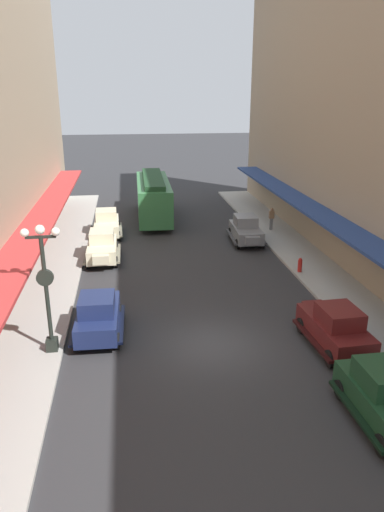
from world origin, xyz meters
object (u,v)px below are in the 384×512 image
(parked_car_0, at_px, (98,314))
(pedestrian_1, at_px, (271,218))
(parked_car_2, at_px, (246,229))
(lamp_post_with_clock, at_px, (46,284))
(parked_car_3, at_px, (102,246))
(parked_car_4, at_px, (335,326))
(fire_hydrant, at_px, (300,265))
(parked_car_5, at_px, (107,223))
(streetcar, at_px, (153,196))

(parked_car_0, xyz_separation_m, pedestrian_1, (11.90, 14.28, 0.05))
(parked_car_2, height_order, pedestrian_1, parked_car_2)
(lamp_post_with_clock, bearing_deg, parked_car_3, 81.85)
(parked_car_2, relative_size, parked_car_4, 1.00)
(pedestrian_1, bearing_deg, fire_hydrant, -96.01)
(parked_car_0, relative_size, parked_car_4, 0.99)
(parked_car_3, bearing_deg, parked_car_2, 14.01)
(parked_car_0, relative_size, pedestrian_1, 2.62)
(parked_car_4, relative_size, lamp_post_with_clock, 0.84)
(lamp_post_with_clock, relative_size, fire_hydrant, 6.29)
(parked_car_4, bearing_deg, pedestrian_1, 81.94)
(parked_car_3, bearing_deg, pedestrian_1, 21.51)
(parked_car_2, xyz_separation_m, parked_car_5, (-9.48, 2.93, 0.00))
(parked_car_4, height_order, fire_hydrant, parked_car_4)
(parked_car_0, height_order, parked_car_4, same)
(parked_car_2, height_order, streetcar, streetcar)
(parked_car_5, xyz_separation_m, pedestrian_1, (12.00, -0.55, 0.05))
(parked_car_2, distance_m, lamp_post_with_clock, 17.45)
(streetcar, bearing_deg, lamp_post_with_clock, -104.47)
(streetcar, height_order, fire_hydrant, streetcar)
(parked_car_4, xyz_separation_m, streetcar, (-6.01, 21.52, 0.96))
(parked_car_2, xyz_separation_m, fire_hydrant, (1.61, -6.28, -0.38))
(parked_car_2, height_order, parked_car_4, same)
(parked_car_2, xyz_separation_m, parked_car_4, (0.15, -14.34, 0.00))
(parked_car_3, bearing_deg, parked_car_5, 88.89)
(parked_car_0, bearing_deg, streetcar, 79.54)
(parked_car_5, xyz_separation_m, fire_hydrant, (11.09, -9.21, -0.38))
(parked_car_0, bearing_deg, parked_car_2, 51.74)
(parked_car_0, distance_m, parked_car_5, 14.83)
(parked_car_5, bearing_deg, parked_car_2, -17.18)
(parked_car_4, height_order, lamp_post_with_clock, lamp_post_with_clock)
(parked_car_4, distance_m, fire_hydrant, 8.19)
(parked_car_2, xyz_separation_m, streetcar, (-5.86, 7.18, 0.96))
(lamp_post_with_clock, bearing_deg, parked_car_4, -5.37)
(parked_car_5, relative_size, streetcar, 0.44)
(streetcar, bearing_deg, parked_car_4, -74.38)
(parked_car_5, relative_size, fire_hydrant, 5.23)
(pedestrian_1, bearing_deg, parked_car_2, -136.63)
(parked_car_0, bearing_deg, parked_car_5, 90.38)
(parked_car_4, xyz_separation_m, lamp_post_with_clock, (-11.29, 1.06, 2.04))
(parked_car_4, relative_size, fire_hydrant, 5.27)
(parked_car_4, height_order, streetcar, streetcar)
(streetcar, height_order, lamp_post_with_clock, lamp_post_with_clock)
(parked_car_2, distance_m, fire_hydrant, 6.50)
(pedestrian_1, bearing_deg, parked_car_5, 177.36)
(parked_car_4, distance_m, streetcar, 22.36)
(streetcar, bearing_deg, pedestrian_1, -29.79)
(pedestrian_1, bearing_deg, parked_car_3, -158.49)
(parked_car_0, xyz_separation_m, parked_car_2, (9.38, 11.90, 0.00))
(parked_car_0, xyz_separation_m, lamp_post_with_clock, (-1.76, -1.38, 2.04))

